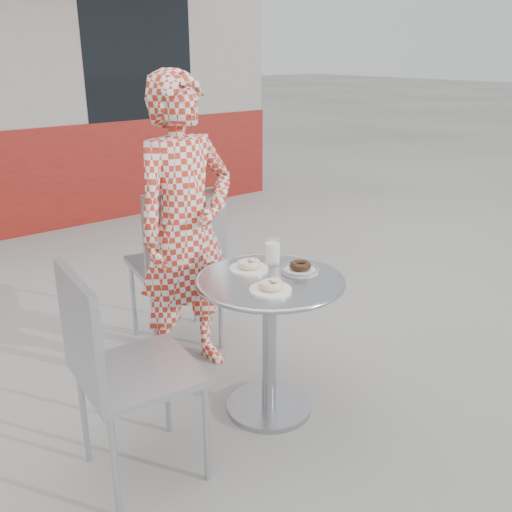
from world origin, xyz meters
TOP-DOWN VIEW (x-y plane):
  - ground at (0.00, 0.00)m, footprint 60.00×60.00m
  - bistro_table at (0.05, -0.03)m, footprint 0.69×0.69m
  - chair_far at (0.06, 0.84)m, footprint 0.56×0.56m
  - chair_left at (-0.66, -0.04)m, footprint 0.50×0.49m
  - seated_person at (-0.02, 0.57)m, footprint 0.60×0.41m
  - plate_far at (0.04, 0.12)m, footprint 0.19×0.19m
  - plate_near at (-0.04, -0.14)m, footprint 0.18×0.18m
  - plate_checker at (0.22, -0.05)m, footprint 0.18×0.18m
  - milk_cup at (0.19, 0.12)m, footprint 0.08×0.08m

SIDE VIEW (x-z plane):
  - ground at x=0.00m, z-range 0.00..0.00m
  - chair_left at x=-0.66m, z-range -0.18..0.76m
  - chair_far at x=0.06m, z-range -0.19..0.80m
  - bistro_table at x=0.05m, z-range 0.18..0.88m
  - plate_checker at x=0.22m, z-range 0.69..0.74m
  - plate_far at x=0.04m, z-range 0.69..0.74m
  - plate_near at x=-0.04m, z-range 0.69..0.74m
  - milk_cup at x=0.19m, z-range 0.70..0.82m
  - seated_person at x=-0.02m, z-range 0.00..1.60m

